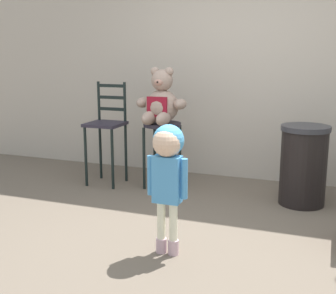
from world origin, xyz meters
TOP-DOWN VIEW (x-y plane):
  - ground_plane at (0.00, 0.00)m, footprint 24.00×24.00m
  - building_wall at (0.00, 2.11)m, footprint 7.50×0.30m
  - bar_stool_with_teddy at (-0.77, 1.28)m, footprint 0.42×0.42m
  - teddy_bear at (-0.77, 1.25)m, footprint 0.57×0.51m
  - child_walking at (-0.11, -0.29)m, footprint 0.31×0.25m
  - trash_bin at (0.76, 1.22)m, footprint 0.48×0.48m
  - bar_chair_empty at (-1.42, 1.20)m, footprint 0.40×0.40m

SIDE VIEW (x-z plane):
  - ground_plane at x=0.00m, z-range 0.00..0.00m
  - trash_bin at x=0.76m, z-range 0.00..0.80m
  - bar_stool_with_teddy at x=-0.77m, z-range 0.16..0.90m
  - bar_chair_empty at x=-1.42m, z-range 0.06..1.23m
  - child_walking at x=-0.11m, z-range 0.22..1.21m
  - teddy_bear at x=-0.77m, z-range 0.66..1.26m
  - building_wall at x=0.00m, z-range 0.00..3.62m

